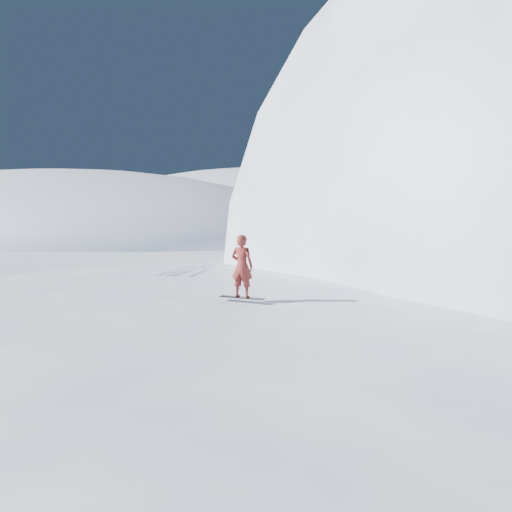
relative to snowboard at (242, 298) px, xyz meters
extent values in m
plane|color=white|center=(-3.38, 0.80, -2.41)|extent=(400.00, 400.00, 0.00)
ellipsoid|color=white|center=(-2.38, 3.80, -2.41)|extent=(36.00, 28.00, 4.80)
ellipsoid|color=white|center=(6.62, 20.80, -2.41)|extent=(28.00, 24.00, 18.00)
ellipsoid|color=white|center=(-73.38, 60.80, -2.41)|extent=(120.00, 70.00, 28.00)
ellipsoid|color=white|center=(-43.38, 110.80, -2.41)|extent=(140.00, 90.00, 36.00)
ellipsoid|color=white|center=(-7.38, -1.20, -2.41)|extent=(6.00, 5.40, 0.80)
ellipsoid|color=white|center=(1.62, -2.20, -2.41)|extent=(5.00, 4.50, 0.70)
ellipsoid|color=white|center=(-5.38, 6.80, -2.41)|extent=(7.00, 6.30, 1.00)
ellipsoid|color=white|center=(3.62, 4.80, -2.41)|extent=(4.00, 3.60, 0.60)
cube|color=black|center=(0.00, 0.00, 0.00)|extent=(1.32, 0.25, 0.02)
imported|color=maroon|center=(0.00, 0.00, 0.89)|extent=(0.64, 0.42, 1.76)
ellipsoid|color=white|center=(-58.86, 45.95, -2.41)|extent=(8.55, 6.84, 5.98)
cube|color=silver|center=(-5.66, 6.16, 0.01)|extent=(1.06, 5.93, 0.04)
cube|color=silver|center=(-5.34, 6.16, 0.01)|extent=(1.31, 5.88, 0.04)
cube|color=silver|center=(-5.05, 6.16, 0.01)|extent=(1.30, 5.88, 0.04)
cube|color=silver|center=(-4.49, 6.16, 0.01)|extent=(1.63, 5.81, 0.04)
camera|label=1|loc=(5.30, -11.45, 2.30)|focal=32.00mm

